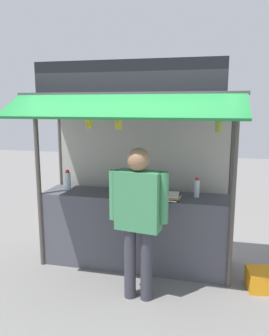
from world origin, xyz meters
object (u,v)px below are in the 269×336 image
at_px(water_bottle_front_left, 68,181).
at_px(magazine_stack_left, 131,196).
at_px(water_bottle_far_left, 125,184).
at_px(banana_bunch_rightmost, 119,123).
at_px(magazine_stack_rear_center, 170,197).
at_px(water_bottle_far_right, 140,185).
at_px(banana_bunch_inner_right, 89,121).
at_px(water_bottle_mid_left, 197,188).
at_px(plastic_crate, 262,280).
at_px(banana_bunch_leftmost, 219,125).
at_px(water_bottle_front_right, 153,182).
at_px(vendor_person, 138,211).

height_order(water_bottle_front_left, magazine_stack_left, water_bottle_front_left).
xyz_separation_m(water_bottle_far_left, banana_bunch_rightmost, (0.05, -0.45, 0.84)).
distance_m(magazine_stack_rear_center, banana_bunch_rightmost, 1.10).
height_order(water_bottle_far_right, water_bottle_far_left, water_bottle_far_right).
xyz_separation_m(water_bottle_far_right, magazine_stack_rear_center, (0.42, -0.23, -0.08)).
distance_m(magazine_stack_left, banana_bunch_inner_right, 1.05).
height_order(water_bottle_mid_left, banana_bunch_inner_right, banana_bunch_inner_right).
height_order(water_bottle_far_left, plastic_crate, water_bottle_far_left).
relative_size(water_bottle_mid_left, banana_bunch_rightmost, 0.85).
xyz_separation_m(magazine_stack_rear_center, banana_bunch_inner_right, (-0.95, -0.20, 0.92)).
height_order(water_bottle_mid_left, banana_bunch_leftmost, banana_bunch_leftmost).
xyz_separation_m(water_bottle_mid_left, water_bottle_front_right, (-0.58, 0.15, 0.02)).
bearing_deg(water_bottle_mid_left, magazine_stack_left, -164.42).
relative_size(water_bottle_front_left, magazine_stack_rear_center, 0.84).
bearing_deg(plastic_crate, banana_bunch_rightmost, -175.70).
distance_m(water_bottle_far_right, banana_bunch_rightmost, 0.95).
distance_m(water_bottle_front_left, banana_bunch_inner_right, 1.04).
height_order(banana_bunch_leftmost, banana_bunch_rightmost, same).
height_order(water_bottle_front_left, magazine_stack_rear_center, water_bottle_front_left).
bearing_deg(banana_bunch_rightmost, banana_bunch_inner_right, -179.93).
bearing_deg(banana_bunch_inner_right, water_bottle_front_right, 40.51).
distance_m(water_bottle_front_right, magazine_stack_left, 0.45).
bearing_deg(vendor_person, water_bottle_far_right, 109.68).
height_order(water_bottle_front_left, water_bottle_front_right, water_bottle_front_right).
bearing_deg(plastic_crate, magazine_stack_rear_center, 176.46).
height_order(water_bottle_front_left, water_bottle_far_left, water_bottle_front_left).
xyz_separation_m(water_bottle_far_right, water_bottle_far_left, (-0.21, 0.02, -0.01)).
xyz_separation_m(water_bottle_mid_left, magazine_stack_rear_center, (-0.31, -0.23, -0.08)).
xyz_separation_m(banana_bunch_inner_right, banana_bunch_leftmost, (1.49, 0.00, -0.03)).
bearing_deg(magazine_stack_left, banana_bunch_inner_right, -155.63).
bearing_deg(vendor_person, banana_bunch_inner_right, 159.06).
distance_m(water_bottle_far_right, magazine_stack_rear_center, 0.49).
height_order(water_bottle_far_right, vendor_person, vendor_person).
height_order(magazine_stack_left, banana_bunch_leftmost, banana_bunch_leftmost).
height_order(magazine_stack_rear_center, magazine_stack_left, magazine_stack_rear_center).
bearing_deg(plastic_crate, water_bottle_front_right, 162.07).
height_order(vendor_person, plastic_crate, vendor_person).
xyz_separation_m(water_bottle_mid_left, banana_bunch_rightmost, (-0.89, -0.43, 0.83)).
bearing_deg(water_bottle_front_right, water_bottle_mid_left, -14.06).
relative_size(magazine_stack_left, banana_bunch_inner_right, 1.01).
height_order(magazine_stack_left, banana_bunch_inner_right, banana_bunch_inner_right).
xyz_separation_m(water_bottle_far_right, banana_bunch_leftmost, (0.96, -0.43, 0.81)).
bearing_deg(banana_bunch_leftmost, water_bottle_front_right, 144.79).
bearing_deg(water_bottle_far_left, plastic_crate, -10.40).
height_order(water_bottle_far_right, banana_bunch_rightmost, banana_bunch_rightmost).
bearing_deg(banana_bunch_inner_right, water_bottle_mid_left, 18.86).
bearing_deg(water_bottle_front_left, magazine_stack_rear_center, -7.81).
xyz_separation_m(water_bottle_mid_left, water_bottle_far_right, (-0.73, 0.00, 0.00)).
xyz_separation_m(water_bottle_far_left, magazine_stack_rear_center, (0.63, -0.25, -0.07)).
bearing_deg(vendor_person, water_bottle_front_right, 99.29).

